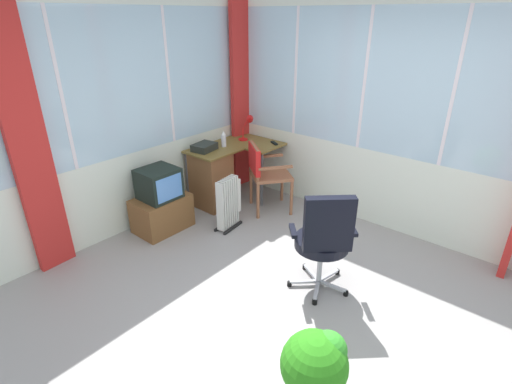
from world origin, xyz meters
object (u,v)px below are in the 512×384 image
object	(u,v)px
desk_lamp	(249,124)
spray_bottle	(224,139)
wooden_armchair	(262,168)
space_heater	(229,203)
potted_plant	(316,365)
paper_tray	(204,147)
office_chair	(324,237)
tv_on_stand	(161,203)
desk	(213,176)
tv_remote	(274,143)

from	to	relation	value
desk_lamp	spray_bottle	xyz separation A→B (m)	(-0.46, 0.05, -0.12)
wooden_armchair	space_heater	bearing A→B (deg)	178.44
wooden_armchair	potted_plant	xyz separation A→B (m)	(-1.90, -2.03, -0.31)
desk_lamp	paper_tray	bearing A→B (deg)	169.81
spray_bottle	space_heater	size ratio (longest dim) A/B	0.33
office_chair	tv_on_stand	xyz separation A→B (m)	(-0.23, 2.08, -0.25)
desk	wooden_armchair	bearing A→B (deg)	-64.49
desk_lamp	potted_plant	world-z (taller)	desk_lamp
desk	paper_tray	xyz separation A→B (m)	(-0.06, 0.08, 0.40)
desk	spray_bottle	size ratio (longest dim) A/B	5.43
desk_lamp	paper_tray	xyz separation A→B (m)	(-0.74, 0.13, -0.18)
spray_bottle	office_chair	bearing A→B (deg)	-112.25
paper_tray	wooden_armchair	xyz separation A→B (m)	(0.35, -0.69, -0.22)
spray_bottle	space_heater	distance (m)	0.96
desk	space_heater	xyz separation A→B (m)	(-0.31, -0.59, -0.09)
desk_lamp	tv_on_stand	size ratio (longest dim) A/B	0.45
desk	potted_plant	xyz separation A→B (m)	(-1.62, -2.64, -0.13)
office_chair	space_heater	distance (m)	1.55
wooden_armchair	space_heater	size ratio (longest dim) A/B	1.41
desk_lamp	space_heater	size ratio (longest dim) A/B	0.54
tv_remote	space_heater	distance (m)	1.17
paper_tray	office_chair	bearing A→B (deg)	-104.95
wooden_armchair	space_heater	xyz separation A→B (m)	(-0.60, 0.02, -0.27)
spray_bottle	tv_remote	bearing A→B (deg)	-39.49
tv_remote	office_chair	size ratio (longest dim) A/B	0.15
space_heater	potted_plant	world-z (taller)	space_heater
paper_tray	wooden_armchair	world-z (taller)	wooden_armchair
tv_remote	paper_tray	bearing A→B (deg)	175.69
potted_plant	wooden_armchair	bearing A→B (deg)	46.82
spray_bottle	office_chair	world-z (taller)	office_chair
spray_bottle	tv_on_stand	xyz separation A→B (m)	(-1.08, -0.00, -0.53)
desk	space_heater	distance (m)	0.67
desk	spray_bottle	xyz separation A→B (m)	(0.21, -0.00, 0.46)
desk	office_chair	size ratio (longest dim) A/B	1.14
paper_tray	tv_on_stand	xyz separation A→B (m)	(-0.81, -0.09, -0.48)
desk	tv_on_stand	bearing A→B (deg)	-179.62
tv_remote	desk	bearing A→B (deg)	177.99
desk_lamp	potted_plant	xyz separation A→B (m)	(-2.29, -2.58, -0.71)
tv_remote	wooden_armchair	bearing A→B (deg)	-131.58
tv_remote	space_heater	bearing A→B (deg)	-143.44
desk	office_chair	distance (m)	2.19
desk_lamp	tv_remote	bearing A→B (deg)	-79.84
space_heater	paper_tray	bearing A→B (deg)	69.12
desk	desk_lamp	world-z (taller)	desk_lamp
paper_tray	tv_on_stand	world-z (taller)	paper_tray
paper_tray	potted_plant	xyz separation A→B (m)	(-1.56, -2.72, -0.53)
tv_remote	potted_plant	world-z (taller)	tv_remote
desk	paper_tray	size ratio (longest dim) A/B	3.91
desk_lamp	wooden_armchair	size ratio (longest dim) A/B	0.39
spray_bottle	office_chair	distance (m)	2.27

